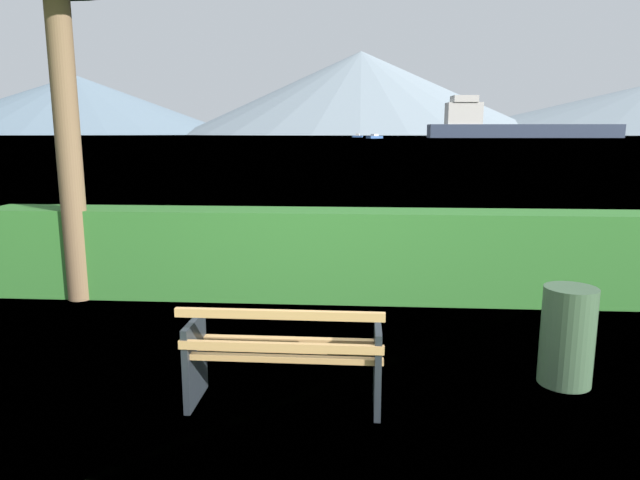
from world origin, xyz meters
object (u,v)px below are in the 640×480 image
(trash_bin, at_px, (567,336))
(sailboat_mid, at_px, (375,137))
(park_bench, at_px, (284,355))
(cargo_ship_large, at_px, (509,126))
(tender_far, at_px, (358,136))

(trash_bin, bearing_deg, sailboat_mid, 89.11)
(park_bench, relative_size, trash_bin, 1.80)
(cargo_ship_large, bearing_deg, tender_far, 165.34)
(park_bench, bearing_deg, trash_bin, 13.95)
(cargo_ship_large, distance_m, sailboat_mid, 60.54)
(park_bench, height_order, sailboat_mid, sailboat_mid)
(park_bench, relative_size, tender_far, 0.33)
(cargo_ship_large, bearing_deg, park_bench, -104.43)
(park_bench, bearing_deg, tender_far, 90.19)
(trash_bin, distance_m, sailboat_mid, 201.51)
(sailboat_mid, bearing_deg, trash_bin, -90.89)
(cargo_ship_large, bearing_deg, trash_bin, -103.91)
(cargo_ship_large, relative_size, sailboat_mid, 11.92)
(park_bench, xyz_separation_m, tender_far, (-0.80, 245.49, 0.14))
(park_bench, distance_m, cargo_ship_large, 237.32)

